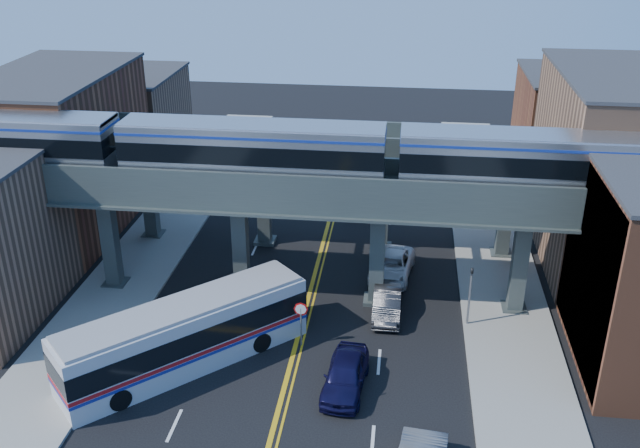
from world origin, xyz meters
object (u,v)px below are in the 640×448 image
object	(u,v)px
transit_bus	(185,335)
car_lane_b	(387,303)
car_lane_d	(361,193)
stop_sign	(301,317)
car_lane_a	(345,375)
car_lane_c	(392,266)
transit_train	(253,149)
traffic_signal	(470,290)

from	to	relation	value
transit_bus	car_lane_b	distance (m)	11.69
car_lane_d	stop_sign	bearing A→B (deg)	-94.61
car_lane_d	car_lane_b	bearing A→B (deg)	-80.07
car_lane_a	car_lane_c	size ratio (longest dim) A/B	0.92
car_lane_a	car_lane_c	bearing A→B (deg)	85.45
car_lane_a	car_lane_d	xyz separation A→B (m)	(-0.88, 23.02, 0.08)
transit_bus	car_lane_d	xyz separation A→B (m)	(7.32, 22.00, -0.82)
stop_sign	car_lane_a	size ratio (longest dim) A/B	0.55
transit_bus	car_lane_b	size ratio (longest dim) A/B	2.54
stop_sign	car_lane_c	bearing A→B (deg)	61.03
transit_train	traffic_signal	xyz separation A→B (m)	(12.24, -2.00, -6.88)
car_lane_b	car_lane_c	world-z (taller)	car_lane_b
transit_train	stop_sign	world-z (taller)	transit_train
car_lane_c	car_lane_d	size ratio (longest dim) A/B	0.84
transit_train	traffic_signal	world-z (taller)	transit_train
stop_sign	transit_bus	bearing A→B (deg)	-156.96
traffic_signal	car_lane_c	world-z (taller)	traffic_signal
transit_train	car_lane_b	world-z (taller)	transit_train
stop_sign	car_lane_d	xyz separation A→B (m)	(1.77, 19.64, -0.86)
stop_sign	car_lane_d	bearing A→B (deg)	84.84
car_lane_c	traffic_signal	bearing A→B (deg)	-42.52
car_lane_d	transit_train	bearing A→B (deg)	-108.69
stop_sign	car_lane_b	xyz separation A→B (m)	(4.41, 3.69, -1.02)
stop_sign	car_lane_a	distance (m)	4.40
transit_train	traffic_signal	bearing A→B (deg)	-9.28
transit_train	car_lane_a	world-z (taller)	transit_train
stop_sign	traffic_signal	world-z (taller)	traffic_signal
traffic_signal	transit_train	bearing A→B (deg)	170.72
stop_sign	transit_bus	world-z (taller)	transit_bus
traffic_signal	car_lane_b	xyz separation A→B (m)	(-4.49, 0.69, -1.56)
stop_sign	car_lane_b	distance (m)	5.84
car_lane_b	car_lane_d	distance (m)	16.17
transit_bus	stop_sign	bearing A→B (deg)	-20.85
car_lane_b	transit_bus	bearing A→B (deg)	-148.84
car_lane_b	car_lane_c	bearing A→B (deg)	88.16
car_lane_d	car_lane_a	bearing A→B (deg)	-87.26
traffic_signal	stop_sign	bearing A→B (deg)	-161.37
car_lane_c	car_lane_a	bearing A→B (deg)	-91.70
transit_train	transit_bus	xyz separation A→B (m)	(-2.21, -7.36, -7.46)
car_lane_c	transit_bus	bearing A→B (deg)	-126.12
traffic_signal	car_lane_c	size ratio (longest dim) A/B	0.79
transit_train	transit_bus	world-z (taller)	transit_train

